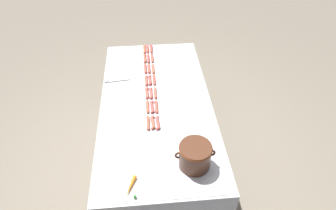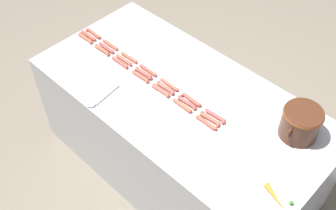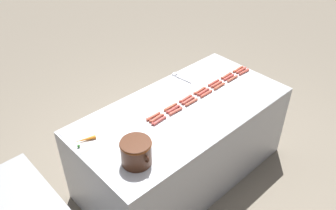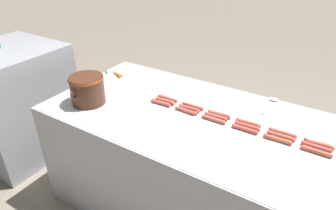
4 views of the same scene
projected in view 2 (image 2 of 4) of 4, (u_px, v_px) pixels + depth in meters
ground_plane at (179, 166)px, 3.36m from camera, size 20.00×20.00×0.00m
griddle_counter at (180, 133)px, 3.05m from camera, size 1.01×2.03×0.83m
hot_dog_0 at (93, 34)px, 3.16m from camera, size 0.03×0.16×0.03m
hot_dog_1 at (110, 45)px, 3.06m from camera, size 0.03×0.16×0.03m
hot_dog_2 at (129, 58)px, 2.97m from camera, size 0.03×0.16×0.03m
hot_dog_3 at (148, 70)px, 2.88m from camera, size 0.03×0.16×0.03m
hot_dog_4 at (169, 85)px, 2.78m from camera, size 0.03×0.16×0.03m
hot_dog_5 at (191, 100)px, 2.69m from camera, size 0.03×0.16×0.03m
hot_dog_6 at (215, 116)px, 2.60m from camera, size 0.04×0.16×0.03m
hot_dog_7 at (88, 36)px, 3.14m from camera, size 0.03×0.16×0.03m
hot_dog_8 at (106, 48)px, 3.04m from camera, size 0.03×0.16×0.03m
hot_dog_9 at (124, 60)px, 2.95m from camera, size 0.03×0.16×0.03m
hot_dog_10 at (144, 73)px, 2.86m from camera, size 0.03×0.16×0.03m
hot_dog_11 at (165, 88)px, 2.77m from camera, size 0.03×0.16×0.03m
hot_dog_12 at (187, 103)px, 2.68m from camera, size 0.03×0.16×0.03m
hot_dog_13 at (210, 119)px, 2.58m from camera, size 0.04×0.16×0.03m
hot_dog_14 at (85, 38)px, 3.12m from camera, size 0.03×0.16×0.03m
hot_dog_15 at (102, 50)px, 3.03m from camera, size 0.03×0.16×0.03m
hot_dog_16 at (120, 62)px, 2.94m from camera, size 0.03×0.16×0.03m
hot_dog_17 at (140, 76)px, 2.84m from camera, size 0.03×0.16×0.03m
hot_dog_18 at (161, 90)px, 2.75m from camera, size 0.03×0.16×0.03m
hot_dog_19 at (182, 106)px, 2.66m from camera, size 0.03×0.16×0.03m
hot_dog_20 at (206, 123)px, 2.56m from camera, size 0.03×0.16×0.03m
bean_pot at (301, 122)px, 2.44m from camera, size 0.30×0.24×0.20m
serving_spoon at (96, 101)px, 2.69m from camera, size 0.27×0.08×0.02m
carrot at (276, 198)px, 2.21m from camera, size 0.09×0.18×0.03m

